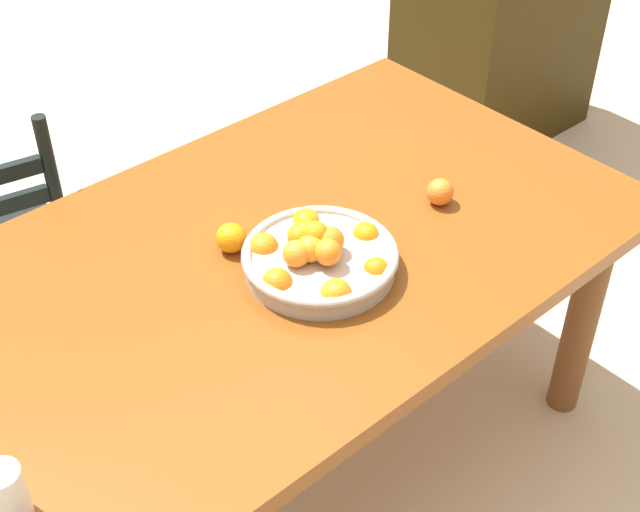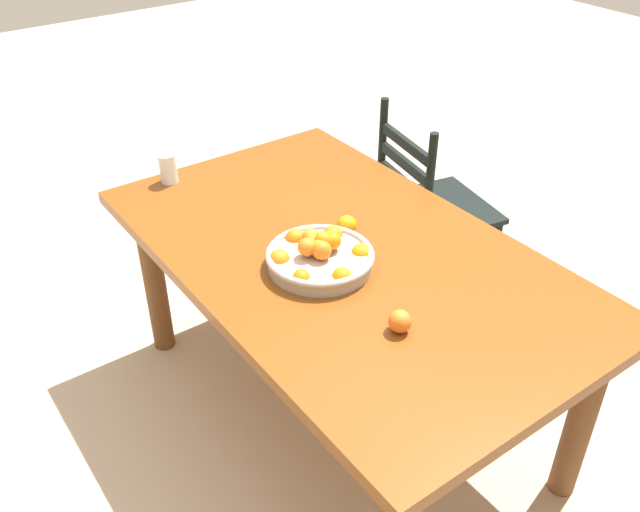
{
  "view_description": "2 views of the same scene",
  "coord_description": "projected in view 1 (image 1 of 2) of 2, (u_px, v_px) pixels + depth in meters",
  "views": [
    {
      "loc": [
        -0.99,
        -1.27,
        2.04
      ],
      "look_at": [
        0.03,
        -0.12,
        0.78
      ],
      "focal_mm": 50.52,
      "sensor_mm": 36.0,
      "label": 1
    },
    {
      "loc": [
        1.49,
        -1.17,
        2.01
      ],
      "look_at": [
        0.03,
        -0.12,
        0.78
      ],
      "focal_mm": 38.48,
      "sensor_mm": 36.0,
      "label": 2
    }
  ],
  "objects": [
    {
      "name": "drinking_glass",
      "position": [
        7.0,
        495.0,
        1.48
      ],
      "size": [
        0.07,
        0.07,
        0.12
      ],
      "primitive_type": "cylinder",
      "color": "silver",
      "rests_on": "dining_table"
    },
    {
      "name": "ground_plane",
      "position": [
        285.0,
        455.0,
        2.53
      ],
      "size": [
        12.0,
        12.0,
        0.0
      ],
      "primitive_type": "plane",
      "color": "#BAA890"
    },
    {
      "name": "orange_loose_0",
      "position": [
        440.0,
        192.0,
        2.19
      ],
      "size": [
        0.07,
        0.07,
        0.07
      ],
      "primitive_type": "sphere",
      "color": "orange",
      "rests_on": "dining_table"
    },
    {
      "name": "fruit_bowl",
      "position": [
        319.0,
        256.0,
        1.98
      ],
      "size": [
        0.35,
        0.35,
        0.12
      ],
      "color": "#A59D94",
      "rests_on": "dining_table"
    },
    {
      "name": "dining_table",
      "position": [
        278.0,
        284.0,
        2.13
      ],
      "size": [
        1.73,
        1.03,
        0.74
      ],
      "color": "brown",
      "rests_on": "ground"
    },
    {
      "name": "orange_loose_1",
      "position": [
        231.0,
        238.0,
        2.04
      ],
      "size": [
        0.07,
        0.07,
        0.07
      ],
      "primitive_type": "sphere",
      "color": "orange",
      "rests_on": "dining_table"
    },
    {
      "name": "cabinet",
      "position": [
        501.0,
        13.0,
        3.6
      ],
      "size": [
        0.74,
        0.53,
        1.03
      ],
      "primitive_type": "cube",
      "rotation": [
        0.0,
        0.0,
        -0.01
      ],
      "color": "black",
      "rests_on": "ground"
    }
  ]
}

